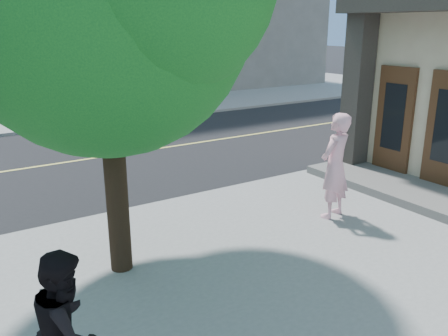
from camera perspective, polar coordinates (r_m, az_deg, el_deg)
sidewalk_ne at (r=33.05m, az=-9.46°, el=10.38°), size 29.00×25.00×0.12m
man_on_phone at (r=9.19m, az=13.42°, el=0.24°), size 0.86×0.68×2.07m
pedestrian at (r=4.89m, az=-18.50°, el=-18.45°), size 0.92×1.01×1.68m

